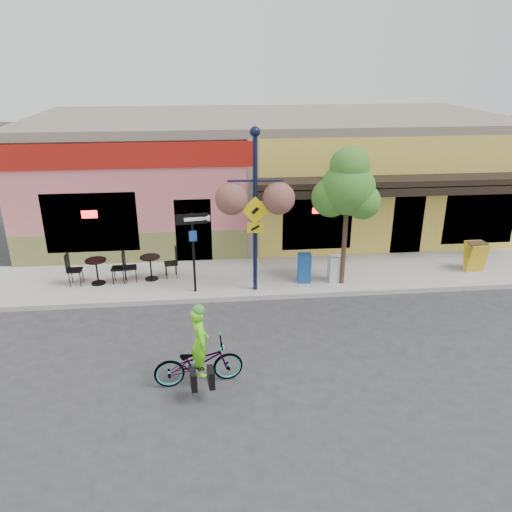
{
  "coord_description": "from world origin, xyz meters",
  "views": [
    {
      "loc": [
        -2.5,
        -12.46,
        6.66
      ],
      "look_at": [
        -1.2,
        0.5,
        1.4
      ],
      "focal_mm": 35.0,
      "sensor_mm": 36.0,
      "label": 1
    }
  ],
  "objects_px": {
    "newspaper_box_blue": "(304,268)",
    "newspaper_box_grey": "(335,269)",
    "building": "(268,172)",
    "one_way_sign": "(194,253)",
    "bicycle": "(199,362)",
    "street_tree": "(346,217)",
    "cyclist_rider": "(200,352)",
    "lamp_post": "(255,213)"
  },
  "relations": [
    {
      "from": "lamp_post",
      "to": "newspaper_box_grey",
      "type": "height_order",
      "value": "lamp_post"
    },
    {
      "from": "lamp_post",
      "to": "newspaper_box_grey",
      "type": "bearing_deg",
      "value": 11.65
    },
    {
      "from": "newspaper_box_grey",
      "to": "one_way_sign",
      "type": "bearing_deg",
      "value": -178.09
    },
    {
      "from": "cyclist_rider",
      "to": "lamp_post",
      "type": "distance_m",
      "value": 4.85
    },
    {
      "from": "cyclist_rider",
      "to": "street_tree",
      "type": "xyz_separation_m",
      "value": [
        4.29,
        4.4,
        1.49
      ]
    },
    {
      "from": "building",
      "to": "cyclist_rider",
      "type": "distance_m",
      "value": 11.23
    },
    {
      "from": "bicycle",
      "to": "newspaper_box_grey",
      "type": "distance_m",
      "value": 6.18
    },
    {
      "from": "building",
      "to": "street_tree",
      "type": "xyz_separation_m",
      "value": [
        1.51,
        -6.38,
        0.01
      ]
    },
    {
      "from": "cyclist_rider",
      "to": "one_way_sign",
      "type": "xyz_separation_m",
      "value": [
        -0.18,
        4.26,
        0.58
      ]
    },
    {
      "from": "one_way_sign",
      "to": "newspaper_box_grey",
      "type": "height_order",
      "value": "one_way_sign"
    },
    {
      "from": "cyclist_rider",
      "to": "newspaper_box_blue",
      "type": "xyz_separation_m",
      "value": [
        3.15,
        4.64,
        -0.18
      ]
    },
    {
      "from": "bicycle",
      "to": "newspaper_box_blue",
      "type": "relative_size",
      "value": 2.15
    },
    {
      "from": "newspaper_box_grey",
      "to": "street_tree",
      "type": "xyz_separation_m",
      "value": [
        0.19,
        -0.18,
        1.7
      ]
    },
    {
      "from": "building",
      "to": "bicycle",
      "type": "relative_size",
      "value": 9.45
    },
    {
      "from": "building",
      "to": "newspaper_box_blue",
      "type": "height_order",
      "value": "building"
    },
    {
      "from": "one_way_sign",
      "to": "lamp_post",
      "type": "bearing_deg",
      "value": -7.98
    },
    {
      "from": "building",
      "to": "newspaper_box_grey",
      "type": "bearing_deg",
      "value": -77.94
    },
    {
      "from": "building",
      "to": "lamp_post",
      "type": "relative_size",
      "value": 3.81
    },
    {
      "from": "bicycle",
      "to": "newspaper_box_blue",
      "type": "height_order",
      "value": "newspaper_box_blue"
    },
    {
      "from": "newspaper_box_grey",
      "to": "building",
      "type": "bearing_deg",
      "value": 99.69
    },
    {
      "from": "building",
      "to": "newspaper_box_grey",
      "type": "xyz_separation_m",
      "value": [
        1.32,
        -6.2,
        -1.69
      ]
    },
    {
      "from": "one_way_sign",
      "to": "building",
      "type": "bearing_deg",
      "value": 58.69
    },
    {
      "from": "building",
      "to": "one_way_sign",
      "type": "bearing_deg",
      "value": -114.38
    },
    {
      "from": "bicycle",
      "to": "lamp_post",
      "type": "xyz_separation_m",
      "value": [
        1.65,
        4.23,
        2.03
      ]
    },
    {
      "from": "building",
      "to": "street_tree",
      "type": "distance_m",
      "value": 6.55
    },
    {
      "from": "cyclist_rider",
      "to": "one_way_sign",
      "type": "distance_m",
      "value": 4.3
    },
    {
      "from": "bicycle",
      "to": "street_tree",
      "type": "height_order",
      "value": "street_tree"
    },
    {
      "from": "one_way_sign",
      "to": "newspaper_box_blue",
      "type": "relative_size",
      "value": 2.69
    },
    {
      "from": "one_way_sign",
      "to": "newspaper_box_blue",
      "type": "bearing_deg",
      "value": -0.4
    },
    {
      "from": "building",
      "to": "cyclist_rider",
      "type": "relative_size",
      "value": 11.77
    },
    {
      "from": "newspaper_box_grey",
      "to": "street_tree",
      "type": "bearing_deg",
      "value": -45.46
    },
    {
      "from": "bicycle",
      "to": "newspaper_box_blue",
      "type": "bearing_deg",
      "value": -41.65
    },
    {
      "from": "lamp_post",
      "to": "newspaper_box_blue",
      "type": "height_order",
      "value": "lamp_post"
    },
    {
      "from": "building",
      "to": "bicycle",
      "type": "bearing_deg",
      "value": -104.67
    },
    {
      "from": "lamp_post",
      "to": "newspaper_box_blue",
      "type": "xyz_separation_m",
      "value": [
        1.56,
        0.41,
        -1.94
      ]
    },
    {
      "from": "street_tree",
      "to": "building",
      "type": "bearing_deg",
      "value": 103.35
    },
    {
      "from": "street_tree",
      "to": "bicycle",
      "type": "bearing_deg",
      "value": -134.56
    },
    {
      "from": "cyclist_rider",
      "to": "street_tree",
      "type": "bearing_deg",
      "value": -51.27
    },
    {
      "from": "bicycle",
      "to": "building",
      "type": "bearing_deg",
      "value": -21.71
    },
    {
      "from": "lamp_post",
      "to": "newspaper_box_grey",
      "type": "xyz_separation_m",
      "value": [
        2.5,
        0.35,
        -1.98
      ]
    },
    {
      "from": "cyclist_rider",
      "to": "newspaper_box_grey",
      "type": "distance_m",
      "value": 6.15
    },
    {
      "from": "newspaper_box_blue",
      "to": "newspaper_box_grey",
      "type": "relative_size",
      "value": 1.1
    }
  ]
}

